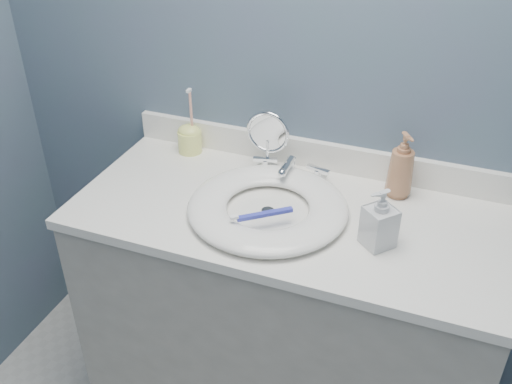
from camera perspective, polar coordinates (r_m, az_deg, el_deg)
The scene contains 12 objects.
back_wall at distance 1.70m, azimuth 6.52°, elevation 12.11°, with size 2.20×0.02×2.40m, color #49636E.
vanity_cabinet at distance 1.91m, azimuth 2.79°, elevation -13.17°, with size 1.20×0.55×0.85m, color #A8A49A.
countertop at distance 1.62m, azimuth 3.21°, elevation -2.28°, with size 1.22×0.57×0.03m, color white.
backsplash at distance 1.80m, azimuth 5.88°, elevation 3.79°, with size 1.22×0.02×0.09m, color white.
basin at distance 1.59m, azimuth 1.19°, elevation -1.49°, with size 0.45×0.45×0.04m, color white, non-canonical shape.
drain at distance 1.60m, azimuth 1.19°, elevation -1.93°, with size 0.04×0.04×0.01m, color silver.
faucet at distance 1.74m, azimuth 3.40°, elevation 2.16°, with size 0.25×0.13×0.07m.
makeup_mirror at distance 1.74m, azimuth 1.19°, elevation 5.31°, with size 0.14×0.08×0.20m.
soap_bottle_amber at distance 1.68m, azimuth 14.35°, elevation 2.61°, with size 0.08×0.08×0.20m, color #9F6A48.
soap_bottle_clear at distance 1.47m, azimuth 12.32°, elevation -2.58°, with size 0.07×0.08×0.16m, color silver.
toothbrush_holder at distance 1.89m, azimuth -6.65°, elevation 5.43°, with size 0.08×0.08×0.22m.
toothbrush_lying at distance 1.51m, azimuth 0.64°, elevation -2.28°, with size 0.14×0.12×0.02m.
Camera 1 is at (0.39, -0.29, 1.79)m, focal length 40.00 mm.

